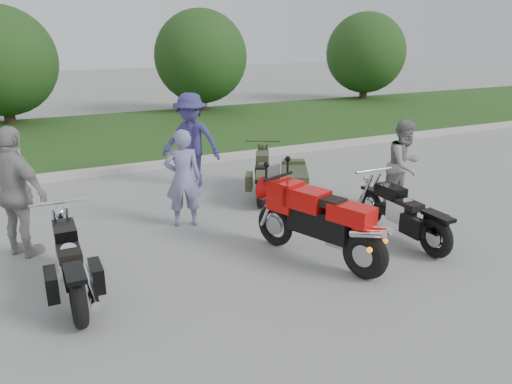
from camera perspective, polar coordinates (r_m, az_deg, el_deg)
name	(u,v)px	position (r m, az deg, el deg)	size (l,w,h in m)	color
ground	(273,270)	(6.98, 1.96, -8.92)	(80.00, 80.00, 0.00)	gray
curb	(156,165)	(12.24, -11.41, 3.02)	(60.00, 0.30, 0.15)	#AFACA5
grass_strip	(120,135)	(16.20, -15.33, 6.33)	(60.00, 8.00, 0.14)	#335A1E
tree_mid_left	(1,61)	(19.00, -27.10, 13.16)	(3.60, 3.60, 4.00)	#3F2B1C
tree_mid_right	(201,57)	(20.24, -6.32, 15.12)	(3.60, 3.60, 4.00)	#3F2B1C
tree_far_right	(366,53)	(24.18, 12.43, 15.27)	(3.60, 3.60, 4.00)	#3F2B1C
sportbike_red	(320,220)	(7.04, 7.36, -3.22)	(0.97, 2.16, 1.07)	black
cruiser_left	(71,267)	(6.52, -20.36, -7.99)	(0.36, 2.17, 0.84)	black
cruiser_right	(405,216)	(8.09, 16.67, -2.66)	(0.35, 2.09, 0.81)	black
cruiser_sidecar	(281,178)	(9.84, 2.86, 1.55)	(1.59, 1.96, 0.81)	black
person_stripe	(183,178)	(8.34, -8.34, 1.56)	(0.60, 0.40, 1.65)	#7877A2
person_grey	(404,165)	(9.47, 16.57, 2.99)	(0.81, 0.63, 1.66)	gray
person_denim	(191,141)	(10.50, -7.44, 5.85)	(1.27, 0.73, 1.96)	navy
person_back	(17,193)	(7.86, -25.67, -0.08)	(1.12, 0.47, 1.92)	gray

